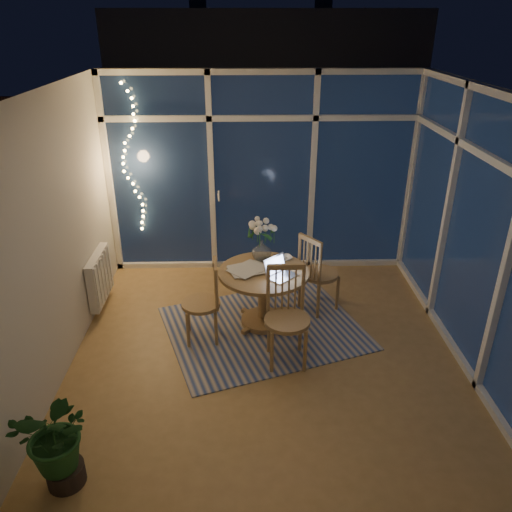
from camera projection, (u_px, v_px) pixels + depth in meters
name	position (u px, v px, depth m)	size (l,w,h in m)	color
floor	(268.00, 349.00, 5.24)	(4.00, 4.00, 0.00)	olive
ceiling	(272.00, 91.00, 4.11)	(4.00, 4.00, 0.00)	white
wall_back	(262.00, 174.00, 6.47)	(4.00, 0.04, 2.60)	beige
wall_front	(288.00, 373.00, 2.87)	(4.00, 0.04, 2.60)	beige
wall_left	(55.00, 238.00, 4.62)	(0.04, 4.00, 2.60)	beige
wall_right	(481.00, 233.00, 4.72)	(0.04, 4.00, 2.60)	beige
window_wall_back	(262.00, 175.00, 6.44)	(4.00, 0.10, 2.60)	silver
window_wall_right	(477.00, 233.00, 4.72)	(0.10, 4.00, 2.60)	silver
radiator	(100.00, 277.00, 5.83)	(0.10, 0.70, 0.58)	silver
fairy_lights	(131.00, 161.00, 6.23)	(0.24, 0.10, 1.85)	#FFCC66
garden_patio	(281.00, 198.00, 9.78)	(12.00, 6.00, 0.10)	black
garden_fence	(255.00, 143.00, 9.80)	(11.00, 0.08, 1.80)	#341B12
neighbour_roof	(265.00, 60.00, 11.94)	(7.00, 3.00, 2.20)	#2E3137
garden_shrubs	(209.00, 201.00, 8.08)	(0.90, 0.90, 0.90)	black
rug	(264.00, 328.00, 5.58)	(2.06, 1.65, 0.01)	#B6A794
dining_table	(264.00, 298.00, 5.53)	(0.99, 0.99, 0.67)	olive
chair_left	(201.00, 302.00, 5.21)	(0.43, 0.43, 0.93)	olive
chair_right	(320.00, 272.00, 5.75)	(0.46, 0.46, 0.99)	olive
chair_front	(287.00, 318.00, 4.83)	(0.47, 0.47, 1.02)	olive
laptop	(282.00, 268.00, 5.21)	(0.30, 0.26, 0.22)	silver
flower_vase	(262.00, 251.00, 5.59)	(0.20, 0.20, 0.21)	white
bowl	(285.00, 258.00, 5.63)	(0.15, 0.15, 0.04)	white
newspapers	(248.00, 269.00, 5.40)	(0.39, 0.30, 0.02)	silver
phone	(269.00, 272.00, 5.34)	(0.11, 0.05, 0.01)	black
potted_plant	(59.00, 444.00, 3.58)	(0.54, 0.47, 0.76)	#19461B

